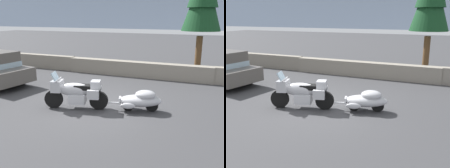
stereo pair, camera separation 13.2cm
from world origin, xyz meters
The scene contains 5 objects.
ground_plane centered at (0.00, 0.00, 0.00)m, with size 80.00×80.00×0.00m, color #38383A.
stone_guard_wall centered at (0.00, 5.35, 0.42)m, with size 24.00×0.57×0.86m.
distant_ridgeline centered at (0.00, 95.35, 8.00)m, with size 240.00×80.00×16.00m, color #8C9EB7.
touring_motorcycle centered at (-0.49, -0.33, 0.62)m, with size 2.26×1.13×1.33m.
car_shaped_trailer centered at (1.71, 0.32, 0.41)m, with size 2.21×1.10×0.76m.
Camera 1 is at (4.07, -7.93, 3.25)m, focal length 41.23 mm.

